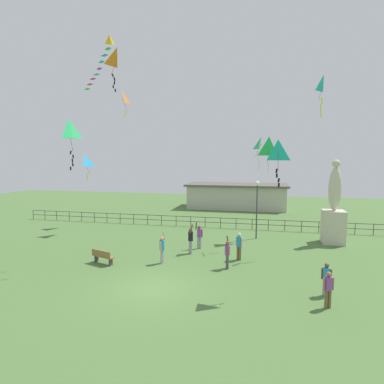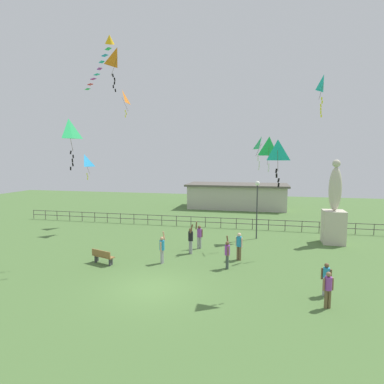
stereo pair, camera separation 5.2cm
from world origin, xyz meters
name	(u,v)px [view 1 (the left image)]	position (x,y,z in m)	size (l,w,h in m)	color
ground_plane	(153,288)	(0.00, 0.00, 0.00)	(80.00, 80.00, 0.00)	#4C7038
statue_monument	(334,215)	(10.26, 10.66, 2.10)	(1.52, 1.52, 6.17)	beige
lamppost	(257,197)	(4.71, 10.79, 3.28)	(0.36, 0.36, 4.52)	#38383D
park_bench	(103,256)	(-4.09, 2.75, 0.46)	(1.55, 0.87, 0.85)	olive
person_0	(328,287)	(7.85, -0.31, 0.90)	(0.45, 0.29, 1.57)	brown
person_1	(191,239)	(0.56, 5.86, 1.01)	(0.41, 0.53, 2.01)	#99999E
person_2	(227,253)	(3.23, 3.54, 0.94)	(0.29, 0.50, 1.87)	#3F4C47
person_3	(239,244)	(3.76, 5.24, 0.98)	(0.45, 0.32, 1.71)	brown
person_4	(326,277)	(8.01, 0.95, 0.88)	(0.45, 0.28, 1.54)	#99999E
person_5	(162,248)	(-0.67, 3.61, 0.96)	(0.31, 0.49, 1.91)	#99999E
person_6	(199,235)	(0.89, 7.13, 0.96)	(0.51, 0.32, 1.92)	#99999E
kite_0	(323,85)	(8.78, 8.45, 10.96)	(0.68, 0.76, 2.69)	#19B2B2
kite_2	(278,152)	(5.72, 0.90, 6.52)	(0.80, 0.54, 2.16)	#19B2B2
kite_3	(261,145)	(4.95, 8.64, 7.18)	(0.75, 0.96, 2.29)	#1EB759
kite_4	(269,147)	(5.51, 10.67, 7.09)	(1.17, 0.79, 2.62)	#1EB759
kite_5	(84,162)	(-11.05, 12.56, 5.93)	(1.15, 1.12, 2.30)	#198CD1
kite_6	(122,98)	(-6.92, 12.10, 11.45)	(0.82, 0.98, 2.31)	orange
kite_7	(117,59)	(-3.60, 4.32, 12.17)	(0.99, 0.94, 2.50)	orange
kite_8	(69,133)	(-5.45, 1.94, 7.66)	(1.12, 1.11, 2.74)	#1EB759
streamer_kite	(108,44)	(-4.89, 5.70, 13.61)	(3.85, 3.22, 2.82)	yellow
waterfront_railing	(200,220)	(-0.41, 14.00, 0.62)	(36.01, 0.06, 0.95)	#4C4742
pavilion_building	(237,196)	(2.00, 26.00, 1.55)	(12.44, 5.57, 3.06)	#B7B2A3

